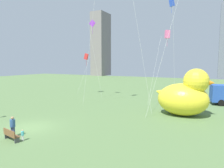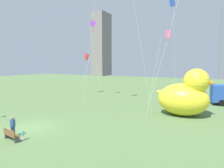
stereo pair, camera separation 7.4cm
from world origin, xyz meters
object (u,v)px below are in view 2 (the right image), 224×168
at_px(kite_purple, 93,27).
at_px(kite_pink, 168,35).
at_px(kite_blue, 172,4).
at_px(park_bench, 11,135).
at_px(person_child, 23,134).
at_px(giant_inflatable_duck, 185,96).
at_px(kite_red, 87,57).
at_px(person_adult, 13,125).

xyz_separation_m(kite_purple, kite_pink, (12.20, 0.31, -1.97)).
distance_m(kite_blue, kite_pink, 9.43).
xyz_separation_m(park_bench, kite_blue, (6.60, 26.54, 15.55)).
distance_m(park_bench, person_child, 0.90).
bearing_deg(giant_inflatable_duck, park_bench, -127.68).
bearing_deg(kite_purple, kite_red, 138.99).
bearing_deg(giant_inflatable_duck, person_child, -126.48).
bearing_deg(kite_pink, giant_inflatable_duck, -58.39).
distance_m(person_child, kite_purple, 22.56).
bearing_deg(kite_red, person_adult, -70.92).
distance_m(person_adult, person_child, 1.50).
height_order(kite_purple, kite_red, kite_purple).
distance_m(park_bench, giant_inflatable_duck, 17.80).
height_order(park_bench, kite_red, kite_red).
bearing_deg(kite_purple, park_bench, -76.19).
bearing_deg(park_bench, person_child, 29.01).
bearing_deg(kite_blue, kite_red, -162.68).
distance_m(kite_blue, kite_red, 17.71).
bearing_deg(kite_blue, person_child, -102.57).
xyz_separation_m(park_bench, kite_red, (-8.01, 21.99, 6.65)).
relative_size(person_adult, kite_purple, 0.13).
bearing_deg(giant_inflatable_duck, person_adult, -130.61).
xyz_separation_m(person_child, giant_inflatable_duck, (10.04, 13.58, 1.80)).
relative_size(person_adult, kite_red, 0.21).
bearing_deg(giant_inflatable_duck, kite_pink, 121.61).
height_order(park_bench, kite_pink, kite_pink).
bearing_deg(kite_purple, giant_inflatable_duck, -18.17).
height_order(person_adult, kite_pink, kite_pink).
distance_m(giant_inflatable_duck, kite_red, 21.02).
bearing_deg(kite_pink, person_adult, -113.44).
bearing_deg(kite_red, giant_inflatable_duck, -22.94).
height_order(kite_purple, kite_blue, kite_blue).
bearing_deg(person_adult, park_bench, -46.18).
bearing_deg(person_adult, kite_pink, 66.56).
height_order(person_child, kite_purple, kite_purple).
relative_size(kite_purple, kite_pink, 1.25).
distance_m(person_child, kite_pink, 22.24).
distance_m(person_child, kite_blue, 30.94).
distance_m(giant_inflatable_duck, kite_blue, 19.07).
bearing_deg(person_adult, kite_blue, 74.38).
xyz_separation_m(kite_blue, kite_pink, (0.90, -7.13, -6.11)).
relative_size(giant_inflatable_duck, kite_pink, 0.61).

